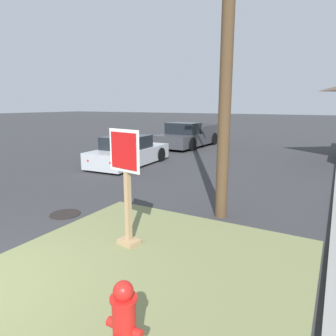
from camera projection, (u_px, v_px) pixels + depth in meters
grass_corner_patch at (146, 269)px, 4.68m from camera, size 4.71×4.66×0.08m
fire_hydrant at (124, 329)px, 2.78m from camera, size 0.38×0.34×0.91m
stop_sign at (127, 191)px, 5.22m from camera, size 0.71×0.34×2.06m
manhole_cover at (65, 214)px, 7.09m from camera, size 0.70×0.70×0.02m
parked_sedan_silver at (129, 152)px, 12.80m from camera, size 2.00×4.19×1.25m
pickup_truck_charcoal at (188, 137)px, 18.33m from camera, size 2.30×5.22×1.48m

